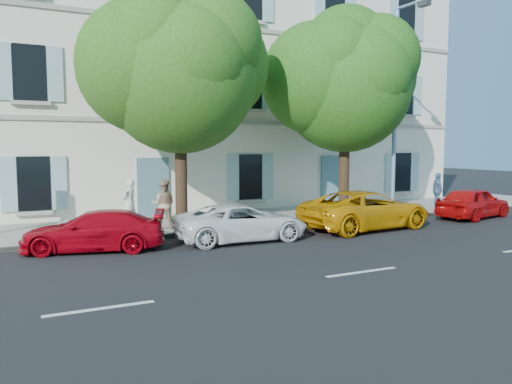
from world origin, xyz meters
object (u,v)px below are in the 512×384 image
car_red_coupe (94,231)px  street_lamp (398,98)px  pedestrian_a (130,203)px  pedestrian_c (438,191)px  tree_left (180,76)px  tree_right (345,87)px  pedestrian_b (164,204)px  car_red_hatchback (473,203)px  car_white_coupe (242,222)px  car_yellow_supercar (366,210)px

car_red_coupe → street_lamp: 13.03m
pedestrian_a → pedestrian_c: bearing=136.6°
tree_left → tree_right: bearing=3.5°
car_red_coupe → pedestrian_b: size_ratio=2.36×
tree_left → tree_right: 7.01m
car_red_hatchback → tree_left: bearing=69.0°
tree_left → pedestrian_a: 4.74m
pedestrian_c → pedestrian_a: bearing=108.9°
tree_left → pedestrian_b: bearing=134.4°
pedestrian_b → tree_right: bearing=-156.4°
car_red_hatchback → tree_left: size_ratio=0.48×
car_red_coupe → pedestrian_b: (2.60, 1.96, 0.41)m
street_lamp → pedestrian_b: size_ratio=5.00×
car_red_coupe → tree_left: 5.80m
car_red_hatchback → tree_left: tree_left is taller
street_lamp → pedestrian_c: size_ratio=5.22×
car_red_hatchback → tree_left: 12.91m
car_white_coupe → car_yellow_supercar: (4.92, 0.05, 0.10)m
car_red_hatchback → pedestrian_a: pedestrian_a is taller
car_yellow_supercar → pedestrian_b: bearing=64.7°
tree_left → pedestrian_c: 12.95m
car_white_coupe → pedestrian_c: (10.87, 2.40, 0.36)m
car_white_coupe → car_red_hatchback: car_red_hatchback is taller
car_yellow_supercar → pedestrian_b: pedestrian_b is taller
car_yellow_supercar → street_lamp: street_lamp is taller
car_red_hatchback → pedestrian_c: size_ratio=2.37×
car_white_coupe → pedestrian_b: 3.09m
car_red_coupe → street_lamp: street_lamp is taller
pedestrian_b → pedestrian_c: (12.68, -0.08, -0.04)m
car_white_coupe → pedestrian_c: 11.14m
car_white_coupe → car_red_coupe: bearing=85.3°
car_red_coupe → car_red_hatchback: car_red_hatchback is taller
pedestrian_a → pedestrian_c: 13.67m
street_lamp → car_red_coupe: bearing=-174.2°
tree_right → car_white_coupe: bearing=-157.0°
street_lamp → pedestrian_b: 10.42m
car_yellow_supercar → car_red_hatchback: 5.68m
car_yellow_supercar → car_red_hatchback: car_yellow_supercar is taller
car_red_coupe → pedestrian_c: bearing=114.1°
car_red_hatchback → tree_right: bearing=53.4°
car_yellow_supercar → pedestrian_b: (-6.73, 2.43, 0.30)m
car_red_coupe → tree_right: tree_right is taller
tree_left → car_red_coupe: bearing=-154.5°
tree_right → street_lamp: (2.15, -0.64, -0.40)m
car_red_coupe → tree_right: 11.29m
car_yellow_supercar → tree_left: 7.98m
car_red_hatchback → pedestrian_a: (-13.35, 3.24, 0.33)m
car_yellow_supercar → street_lamp: bearing=-64.9°
car_yellow_supercar → tree_right: 5.23m
car_red_coupe → car_yellow_supercar: car_yellow_supercar is taller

